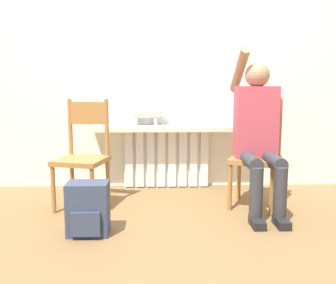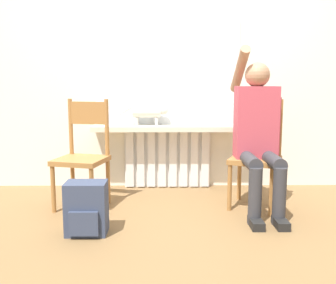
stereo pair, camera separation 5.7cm
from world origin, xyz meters
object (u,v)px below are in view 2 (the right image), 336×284
at_px(person, 258,130).
at_px(cat, 149,112).
at_px(chair_right, 256,154).
at_px(backpack, 86,209).
at_px(chair_left, 83,154).

bearing_deg(person, cat, 142.58).
relative_size(chair_right, cat, 1.88).
height_order(chair_right, cat, chair_right).
bearing_deg(person, backpack, -158.48).
height_order(chair_left, person, person).
xyz_separation_m(person, backpack, (-1.30, -0.51, -0.49)).
relative_size(chair_left, person, 0.68).
bearing_deg(cat, backpack, -108.08).
bearing_deg(backpack, cat, 71.92).
bearing_deg(chair_left, chair_right, 14.13).
height_order(cat, backpack, cat).
distance_m(chair_right, cat, 1.14).
bearing_deg(chair_left, cat, 61.63).
distance_m(chair_left, cat, 0.85).
xyz_separation_m(chair_left, chair_right, (1.46, -0.00, 0.00)).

